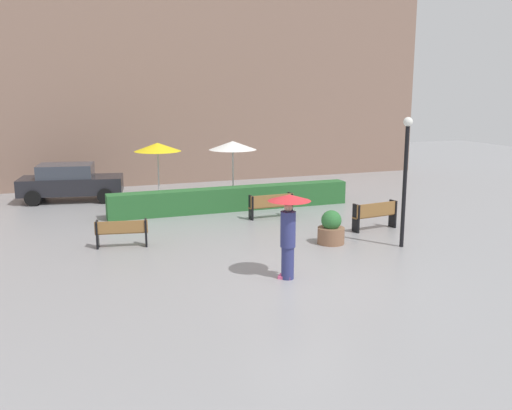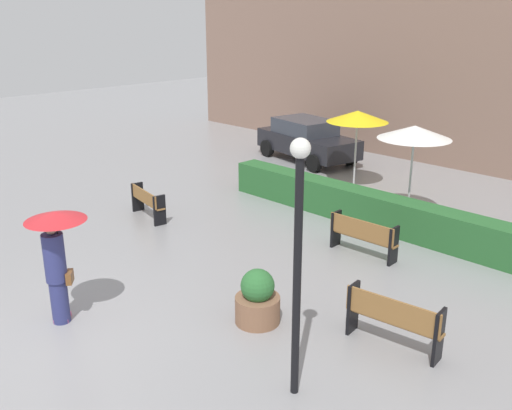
{
  "view_description": "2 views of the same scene",
  "coord_description": "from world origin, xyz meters",
  "views": [
    {
      "loc": [
        -5.84,
        -12.31,
        4.72
      ],
      "look_at": [
        0.46,
        4.6,
        0.98
      ],
      "focal_mm": 39.74,
      "sensor_mm": 36.0,
      "label": 1
    },
    {
      "loc": [
        8.81,
        -3.91,
        5.45
      ],
      "look_at": [
        -0.51,
        5.42,
        0.97
      ],
      "focal_mm": 40.28,
      "sensor_mm": 36.0,
      "label": 2
    }
  ],
  "objects": [
    {
      "name": "ground_plane",
      "position": [
        0.0,
        0.0,
        0.0
      ],
      "size": [
        60.0,
        60.0,
        0.0
      ],
      "primitive_type": "plane",
      "color": "gray"
    },
    {
      "name": "bench_far_right",
      "position": [
        4.44,
        3.73,
        0.56
      ],
      "size": [
        1.7,
        0.53,
        0.95
      ],
      "color": "olive",
      "rests_on": "ground"
    },
    {
      "name": "bench_far_left",
      "position": [
        -3.87,
        4.54,
        0.5
      ],
      "size": [
        1.58,
        0.61,
        0.83
      ],
      "color": "olive",
      "rests_on": "ground"
    },
    {
      "name": "bench_back_row",
      "position": [
        1.81,
        6.61,
        0.52
      ],
      "size": [
        1.71,
        0.41,
        0.89
      ],
      "color": "olive",
      "rests_on": "ground"
    },
    {
      "name": "pedestrian_with_umbrella",
      "position": [
        -0.31,
        0.21,
        1.44
      ],
      "size": [
        1.07,
        1.07,
        2.14
      ],
      "color": "navy",
      "rests_on": "ground"
    },
    {
      "name": "planter_pot",
      "position": [
        2.23,
        2.72,
        0.45
      ],
      "size": [
        0.83,
        0.83,
        1.05
      ],
      "color": "brown",
      "rests_on": "ground"
    },
    {
      "name": "lamp_post",
      "position": [
        4.07,
        1.66,
        2.39
      ],
      "size": [
        0.28,
        0.28,
        3.89
      ],
      "color": "black",
      "rests_on": "ground"
    },
    {
      "name": "patio_umbrella_yellow",
      "position": [
        -1.51,
        10.9,
        2.32
      ],
      "size": [
        1.93,
        1.93,
        2.51
      ],
      "color": "silver",
      "rests_on": "ground"
    },
    {
      "name": "patio_umbrella_white",
      "position": [
        1.28,
        9.5,
        2.43
      ],
      "size": [
        1.93,
        1.93,
        2.61
      ],
      "color": "silver",
      "rests_on": "ground"
    },
    {
      "name": "hedge_strip",
      "position": [
        0.9,
        8.4,
        0.46
      ],
      "size": [
        9.63,
        0.7,
        0.92
      ],
      "primitive_type": "cube",
      "color": "#28602D",
      "rests_on": "ground"
    },
    {
      "name": "parked_car",
      "position": [
        -4.96,
        12.62,
        0.82
      ],
      "size": [
        4.45,
        2.57,
        1.57
      ],
      "color": "black",
      "rests_on": "ground"
    }
  ]
}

